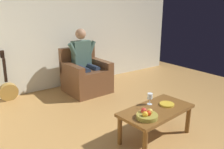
# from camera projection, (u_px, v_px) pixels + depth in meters

# --- Properties ---
(wall_back) EXTENTS (6.45, 0.06, 2.69)m
(wall_back) POSITION_uv_depth(u_px,v_px,m) (54.00, 25.00, 4.64)
(wall_back) COLOR silver
(wall_back) RESTS_ON ground
(armchair) EXTENTS (0.83, 0.84, 0.90)m
(armchair) POSITION_uv_depth(u_px,v_px,m) (86.00, 77.00, 4.64)
(armchair) COLOR brown
(armchair) RESTS_ON ground
(person_seated) EXTENTS (0.64, 0.61, 1.29)m
(person_seated) POSITION_uv_depth(u_px,v_px,m) (84.00, 59.00, 4.55)
(person_seated) COLOR #425F54
(person_seated) RESTS_ON ground
(coffee_table) EXTENTS (1.05, 0.61, 0.43)m
(coffee_table) POSITION_uv_depth(u_px,v_px,m) (156.00, 113.00, 2.93)
(coffee_table) COLOR brown
(coffee_table) RESTS_ON ground
(guitar) EXTENTS (0.34, 0.22, 0.95)m
(guitar) POSITION_uv_depth(u_px,v_px,m) (8.00, 90.00, 4.20)
(guitar) COLOR #A9823D
(guitar) RESTS_ON ground
(wine_glass_near) EXTENTS (0.07, 0.07, 0.16)m
(wine_glass_near) POSITION_uv_depth(u_px,v_px,m) (150.00, 97.00, 3.02)
(wine_glass_near) COLOR silver
(wine_glass_near) RESTS_ON coffee_table
(fruit_bowl) EXTENTS (0.26, 0.26, 0.11)m
(fruit_bowl) POSITION_uv_depth(u_px,v_px,m) (147.00, 115.00, 2.66)
(fruit_bowl) COLOR olive
(fruit_bowl) RESTS_ON coffee_table
(decorative_dish) EXTENTS (0.20, 0.20, 0.02)m
(decorative_dish) POSITION_uv_depth(u_px,v_px,m) (167.00, 104.00, 3.02)
(decorative_dish) COLOR gold
(decorative_dish) RESTS_ON coffee_table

